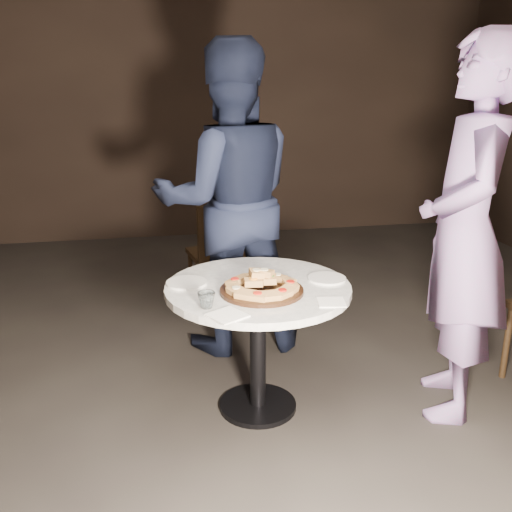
# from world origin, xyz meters

# --- Properties ---
(floor) EXTENTS (7.00, 7.00, 0.00)m
(floor) POSITION_xyz_m (0.00, 0.00, 0.00)
(floor) COLOR black
(floor) RESTS_ON ground
(table) EXTENTS (0.89, 0.89, 0.67)m
(table) POSITION_xyz_m (-0.03, 0.08, 0.54)
(table) COLOR black
(table) RESTS_ON ground
(serving_board) EXTENTS (0.42, 0.42, 0.02)m
(serving_board) POSITION_xyz_m (-0.03, -0.02, 0.68)
(serving_board) COLOR black
(serving_board) RESTS_ON table
(focaccia_pile) EXTENTS (0.34, 0.35, 0.09)m
(focaccia_pile) POSITION_xyz_m (-0.03, -0.01, 0.71)
(focaccia_pile) COLOR #B78247
(focaccia_pile) RESTS_ON serving_board
(plate_left) EXTENTS (0.25, 0.25, 0.01)m
(plate_left) POSITION_xyz_m (-0.36, 0.16, 0.67)
(plate_left) COLOR white
(plate_left) RESTS_ON table
(plate_right) EXTENTS (0.23, 0.23, 0.01)m
(plate_right) POSITION_xyz_m (0.32, 0.09, 0.67)
(plate_right) COLOR white
(plate_right) RESTS_ON table
(water_glass) EXTENTS (0.08, 0.08, 0.07)m
(water_glass) POSITION_xyz_m (-0.29, -0.15, 0.70)
(water_glass) COLOR silver
(water_glass) RESTS_ON table
(napkin_near) EXTENTS (0.19, 0.19, 0.01)m
(napkin_near) POSITION_xyz_m (-0.22, -0.26, 0.67)
(napkin_near) COLOR white
(napkin_near) RESTS_ON table
(napkin_far) EXTENTS (0.14, 0.14, 0.01)m
(napkin_far) POSITION_xyz_m (0.25, -0.20, 0.67)
(napkin_far) COLOR white
(napkin_far) RESTS_ON table
(chair_far) EXTENTS (0.44, 0.45, 0.81)m
(chair_far) POSITION_xyz_m (-0.04, 1.37, 0.46)
(chair_far) COLOR black
(chair_far) RESTS_ON ground
(diner_navy) EXTENTS (0.90, 0.71, 1.83)m
(diner_navy) POSITION_xyz_m (-0.06, 0.85, 0.91)
(diner_navy) COLOR black
(diner_navy) RESTS_ON ground
(diner_teal) EXTENTS (0.64, 0.78, 1.82)m
(diner_teal) POSITION_xyz_m (0.94, -0.06, 0.91)
(diner_teal) COLOR slate
(diner_teal) RESTS_ON ground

